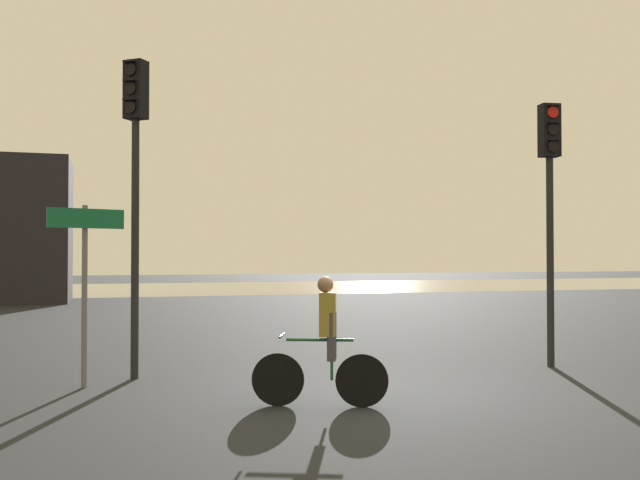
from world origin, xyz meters
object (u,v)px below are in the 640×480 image
at_px(traffic_light_near_left, 135,159).
at_px(traffic_light_near_right, 550,184).
at_px(direction_sign_post, 85,269).
at_px(cyclist, 325,341).

bearing_deg(traffic_light_near_left, traffic_light_near_right, -149.00).
bearing_deg(traffic_light_near_left, direction_sign_post, 76.64).
height_order(traffic_light_near_left, direction_sign_post, traffic_light_near_left).
relative_size(traffic_light_near_left, cyclist, 3.01).
distance_m(traffic_light_near_right, direction_sign_post, 7.63).
bearing_deg(cyclist, traffic_light_near_right, -46.43).
xyz_separation_m(direction_sign_post, cyclist, (2.91, -2.17, -0.88)).
relative_size(traffic_light_near_right, direction_sign_post, 1.71).
bearing_deg(direction_sign_post, traffic_light_near_right, 157.88).
xyz_separation_m(traffic_light_near_left, cyclist, (2.21, -2.73, -2.55)).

